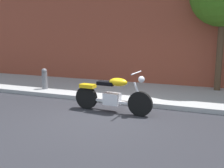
{
  "coord_description": "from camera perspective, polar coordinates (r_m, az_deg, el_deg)",
  "views": [
    {
      "loc": [
        2.55,
        -5.57,
        2.04
      ],
      "look_at": [
        0.06,
        0.67,
        0.79
      ],
      "focal_mm": 40.74,
      "sensor_mm": 36.0,
      "label": 1
    }
  ],
  "objects": [
    {
      "name": "fire_hydrant",
      "position": [
        9.69,
        -14.88,
        0.78
      ],
      "size": [
        0.2,
        0.2,
        0.91
      ],
      "color": "slate",
      "rests_on": "ground"
    },
    {
      "name": "sidewalk",
      "position": [
        9.22,
        5.2,
        -1.83
      ],
      "size": [
        21.17,
        3.17,
        0.14
      ],
      "primitive_type": "cube",
      "color": "#A2A2A2",
      "rests_on": "ground"
    },
    {
      "name": "ground_plane",
      "position": [
        6.46,
        -2.69,
        -7.87
      ],
      "size": [
        60.0,
        60.0,
        0.0
      ],
      "primitive_type": "plane",
      "color": "#28282D"
    },
    {
      "name": "motorcycle",
      "position": [
        6.91,
        -0.0,
        -2.56
      ],
      "size": [
        2.27,
        0.7,
        1.15
      ],
      "color": "black",
      "rests_on": "ground"
    }
  ]
}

